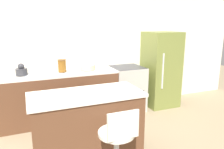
{
  "coord_description": "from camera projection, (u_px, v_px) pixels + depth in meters",
  "views": [
    {
      "loc": [
        -0.86,
        -3.59,
        1.79
      ],
      "look_at": [
        0.46,
        -0.33,
        0.95
      ],
      "focal_mm": 35.0,
      "sensor_mm": 36.0,
      "label": 1
    }
  ],
  "objects": [
    {
      "name": "ground_plane",
      "position": [
        82.0,
        124.0,
        3.97
      ],
      "size": [
        14.0,
        14.0,
        0.0
      ],
      "primitive_type": "plane",
      "color": "#998466"
    },
    {
      "name": "stool_chair",
      "position": [
        117.0,
        147.0,
        2.39
      ],
      "size": [
        0.41,
        0.41,
        0.93
      ],
      "color": "#B7B7BC",
      "rests_on": "ground_plane"
    },
    {
      "name": "refrigerator",
      "position": [
        161.0,
        69.0,
        4.75
      ],
      "size": [
        0.67,
        0.69,
        1.61
      ],
      "color": "olive",
      "rests_on": "ground_plane"
    },
    {
      "name": "mixing_bowl",
      "position": [
        88.0,
        67.0,
        4.16
      ],
      "size": [
        0.28,
        0.28,
        0.09
      ],
      "color": "#C1B28E",
      "rests_on": "back_counter"
    },
    {
      "name": "kitchen_island",
      "position": [
        87.0,
        125.0,
        2.91
      ],
      "size": [
        1.46,
        0.67,
        0.91
      ],
      "color": "brown",
      "rests_on": "ground_plane"
    },
    {
      "name": "back_counter",
      "position": [
        60.0,
        97.0,
        4.05
      ],
      "size": [
        2.1,
        0.63,
        0.91
      ],
      "color": "brown",
      "rests_on": "ground_plane"
    },
    {
      "name": "oven_range",
      "position": [
        127.0,
        88.0,
        4.55
      ],
      "size": [
        0.64,
        0.64,
        0.91
      ],
      "color": "#B7B2A8",
      "rests_on": "ground_plane"
    },
    {
      "name": "canister_jar",
      "position": [
        62.0,
        66.0,
        3.97
      ],
      "size": [
        0.15,
        0.15,
        0.23
      ],
      "color": "brown",
      "rests_on": "back_counter"
    },
    {
      "name": "wall_back",
      "position": [
        71.0,
        48.0,
        4.28
      ],
      "size": [
        8.0,
        0.06,
        2.6
      ],
      "color": "silver",
      "rests_on": "ground_plane"
    },
    {
      "name": "kettle",
      "position": [
        21.0,
        71.0,
        3.73
      ],
      "size": [
        0.2,
        0.2,
        0.2
      ],
      "color": "#333338",
      "rests_on": "back_counter"
    }
  ]
}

